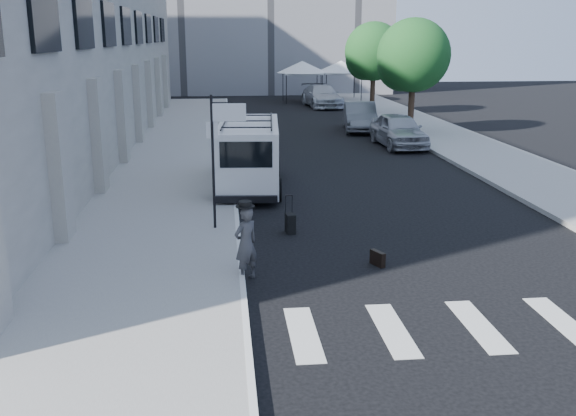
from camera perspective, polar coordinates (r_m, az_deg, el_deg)
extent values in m
plane|color=black|center=(14.39, 3.86, -5.67)|extent=(120.00, 120.00, 0.00)
cube|color=gray|center=(29.75, -9.47, 5.14)|extent=(4.50, 48.00, 0.15)
cube|color=gray|center=(35.49, 12.96, 6.54)|extent=(4.00, 56.00, 0.15)
cube|color=gray|center=(32.60, -23.03, 15.50)|extent=(10.00, 44.00, 12.00)
cylinder|color=black|center=(16.77, -6.67, 4.00)|extent=(0.07, 0.07, 3.50)
cube|color=white|center=(16.65, -6.76, 6.89)|extent=(0.30, 0.03, 0.42)
cube|color=white|center=(16.57, -5.24, 8.46)|extent=(0.85, 0.06, 0.45)
cylinder|color=black|center=(34.90, 10.88, 8.71)|extent=(0.32, 0.32, 2.80)
sphere|color=#195020|center=(34.72, 11.11, 13.19)|extent=(3.80, 3.80, 3.80)
sphere|color=#195020|center=(35.20, 10.14, 12.33)|extent=(2.66, 2.66, 2.66)
cylinder|color=black|center=(43.56, 7.51, 10.05)|extent=(0.32, 0.32, 2.80)
sphere|color=#195020|center=(43.42, 7.64, 13.64)|extent=(3.80, 3.80, 3.80)
sphere|color=#195020|center=(43.93, 6.91, 12.94)|extent=(2.66, 2.66, 2.66)
cylinder|color=black|center=(50.26, -0.15, 10.48)|extent=(0.06, 0.06, 2.20)
cylinder|color=black|center=(50.61, 3.06, 10.49)|extent=(0.06, 0.06, 2.20)
cylinder|color=black|center=(53.04, -0.45, 10.72)|extent=(0.06, 0.06, 2.20)
cylinder|color=black|center=(53.37, 2.59, 10.73)|extent=(0.06, 0.06, 2.20)
cube|color=white|center=(51.73, 1.27, 11.88)|extent=(3.00, 3.00, 0.12)
cone|color=white|center=(51.70, 1.27, 12.44)|extent=(4.00, 4.00, 0.90)
cylinder|color=black|center=(51.17, 3.42, 10.54)|extent=(0.06, 0.06, 2.20)
cylinder|color=black|center=(51.68, 6.54, 10.51)|extent=(0.06, 0.06, 2.20)
cylinder|color=black|center=(53.92, 2.95, 10.77)|extent=(0.06, 0.06, 2.20)
cylinder|color=black|center=(54.42, 5.91, 10.75)|extent=(0.06, 0.06, 2.20)
cube|color=white|center=(52.70, 4.73, 11.90)|extent=(3.00, 3.00, 0.12)
cone|color=white|center=(52.68, 4.75, 12.44)|extent=(4.00, 4.00, 0.90)
imported|color=#3D3D3F|center=(13.67, -3.77, -3.18)|extent=(0.71, 0.67, 1.63)
cube|color=black|center=(14.82, 7.97, -4.45)|extent=(0.29, 0.45, 0.34)
cube|color=black|center=(17.04, 0.21, -1.38)|extent=(0.28, 0.39, 0.52)
cylinder|color=black|center=(17.04, -0.22, 0.32)|extent=(0.02, 0.02, 0.50)
cylinder|color=black|center=(17.09, 0.37, 0.35)|extent=(0.02, 0.02, 0.50)
cube|color=black|center=(17.00, 0.07, 1.13)|extent=(0.20, 0.06, 0.03)
cube|color=silver|center=(21.86, -3.49, 4.86)|extent=(2.34, 5.43, 2.06)
cube|color=silver|center=(24.79, -3.27, 4.92)|extent=(1.92, 1.02, 1.08)
cube|color=black|center=(19.19, -3.75, 4.77)|extent=(1.57, 0.19, 0.79)
cylinder|color=black|center=(23.89, -5.56, 3.60)|extent=(0.33, 0.76, 0.75)
cylinder|color=black|center=(23.84, -1.07, 3.64)|extent=(0.33, 0.76, 0.75)
cylinder|color=black|center=(20.36, -6.23, 1.58)|extent=(0.33, 0.76, 0.75)
cylinder|color=black|center=(20.29, -0.97, 1.62)|extent=(0.33, 0.76, 0.75)
imported|color=#9FA2A7|center=(30.94, 9.80, 6.84)|extent=(2.06, 4.72, 1.58)
imported|color=slate|center=(36.02, 6.41, 8.08)|extent=(2.28, 4.91, 1.56)
imported|color=#B4B7BD|center=(48.13, 3.03, 9.91)|extent=(2.74, 5.74, 1.61)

